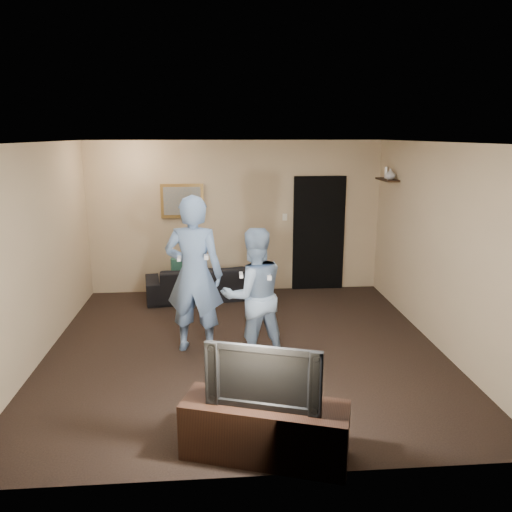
{
  "coord_description": "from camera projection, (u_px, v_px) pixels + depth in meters",
  "views": [
    {
      "loc": [
        -0.33,
        -5.98,
        2.69
      ],
      "look_at": [
        0.17,
        0.3,
        1.15
      ],
      "focal_mm": 35.0,
      "sensor_mm": 36.0,
      "label": 1
    }
  ],
  "objects": [
    {
      "name": "sofa",
      "position": [
        203.0,
        282.0,
        8.38
      ],
      "size": [
        1.97,
        1.0,
        0.55
      ],
      "primitive_type": "imported",
      "rotation": [
        0.0,
        0.0,
        3.28
      ],
      "color": "black",
      "rests_on": "ground"
    },
    {
      "name": "painting_frame",
      "position": [
        182.0,
        201.0,
        8.41
      ],
      "size": [
        0.72,
        0.05,
        0.57
      ],
      "primitive_type": "cube",
      "color": "olive",
      "rests_on": "wall_back"
    },
    {
      "name": "ground",
      "position": [
        244.0,
        348.0,
        6.46
      ],
      "size": [
        5.0,
        5.0,
        0.0
      ],
      "primitive_type": "plane",
      "color": "black",
      "rests_on": "ground"
    },
    {
      "name": "television",
      "position": [
        265.0,
        373.0,
        4.11
      ],
      "size": [
        0.96,
        0.41,
        0.56
      ],
      "primitive_type": "imported",
      "rotation": [
        0.0,
        0.0,
        -0.31
      ],
      "color": "black",
      "rests_on": "tv_console"
    },
    {
      "name": "wall_back",
      "position": [
        236.0,
        217.0,
        8.57
      ],
      "size": [
        5.0,
        0.04,
        2.6
      ],
      "primitive_type": "cube",
      "color": "tan",
      "rests_on": "ground"
    },
    {
      "name": "wii_player_right",
      "position": [
        254.0,
        295.0,
        5.96
      ],
      "size": [
        0.92,
        0.8,
        1.64
      ],
      "color": "#7C95B4",
      "rests_on": "ground"
    },
    {
      "name": "wall_right",
      "position": [
        440.0,
        247.0,
        6.35
      ],
      "size": [
        0.04,
        5.0,
        2.6
      ],
      "primitive_type": "cube",
      "color": "tan",
      "rests_on": "ground"
    },
    {
      "name": "shelf_vase",
      "position": [
        390.0,
        174.0,
        7.77
      ],
      "size": [
        0.16,
        0.16,
        0.17
      ],
      "primitive_type": "imported",
      "rotation": [
        0.0,
        0.0,
        -0.03
      ],
      "color": "silver",
      "rests_on": "wall_shelf"
    },
    {
      "name": "wii_player_left",
      "position": [
        194.0,
        275.0,
        6.18
      ],
      "size": [
        0.81,
        0.61,
        1.99
      ],
      "color": "#6988B6",
      "rests_on": "ground"
    },
    {
      "name": "wall_left",
      "position": [
        35.0,
        254.0,
        5.96
      ],
      "size": [
        0.04,
        5.0,
        2.6
      ],
      "primitive_type": "cube",
      "color": "tan",
      "rests_on": "ground"
    },
    {
      "name": "shelf_figurine",
      "position": [
        386.0,
        173.0,
        7.96
      ],
      "size": [
        0.06,
        0.06,
        0.18
      ],
      "primitive_type": "cylinder",
      "color": "silver",
      "rests_on": "wall_shelf"
    },
    {
      "name": "tv_console",
      "position": [
        265.0,
        430.0,
        4.24
      ],
      "size": [
        1.47,
        0.86,
        0.5
      ],
      "primitive_type": "cube",
      "rotation": [
        0.0,
        0.0,
        -0.31
      ],
      "color": "black",
      "rests_on": "ground"
    },
    {
      "name": "ceiling",
      "position": [
        243.0,
        142.0,
        5.84
      ],
      "size": [
        5.0,
        5.0,
        0.04
      ],
      "primitive_type": "cube",
      "color": "silver",
      "rests_on": "wall_back"
    },
    {
      "name": "throw_pillow",
      "position": [
        185.0,
        271.0,
        8.31
      ],
      "size": [
        0.46,
        0.23,
        0.44
      ],
      "primitive_type": "cube",
      "rotation": [
        0.0,
        0.0,
        0.22
      ],
      "color": "#1B5245",
      "rests_on": "sofa"
    },
    {
      "name": "light_switch",
      "position": [
        285.0,
        217.0,
        8.61
      ],
      "size": [
        0.08,
        0.02,
        0.12
      ],
      "primitive_type": "cube",
      "color": "silver",
      "rests_on": "wall_back"
    },
    {
      "name": "painting_canvas",
      "position": [
        182.0,
        201.0,
        8.38
      ],
      "size": [
        0.62,
        0.01,
        0.47
      ],
      "primitive_type": "cube",
      "color": "slate",
      "rests_on": "painting_frame"
    },
    {
      "name": "wall_shelf",
      "position": [
        387.0,
        180.0,
        7.92
      ],
      "size": [
        0.2,
        0.6,
        0.03
      ],
      "primitive_type": "cube",
      "color": "black",
      "rests_on": "wall_right"
    },
    {
      "name": "wall_front",
      "position": [
        263.0,
        326.0,
        3.73
      ],
      "size": [
        5.0,
        0.04,
        2.6
      ],
      "primitive_type": "cube",
      "color": "tan",
      "rests_on": "ground"
    },
    {
      "name": "doorway",
      "position": [
        319.0,
        234.0,
        8.73
      ],
      "size": [
        0.9,
        0.06,
        2.0
      ],
      "primitive_type": "cube",
      "color": "black",
      "rests_on": "ground"
    }
  ]
}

